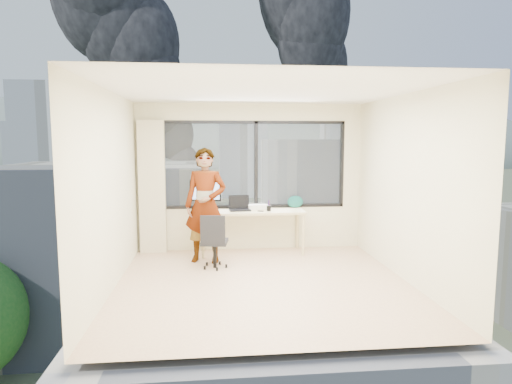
{
  "coord_description": "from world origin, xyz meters",
  "views": [
    {
      "loc": [
        -0.69,
        -5.79,
        1.96
      ],
      "look_at": [
        0.0,
        1.0,
        1.15
      ],
      "focal_mm": 30.71,
      "sensor_mm": 36.0,
      "label": 1
    }
  ],
  "objects": [
    {
      "name": "floor",
      "position": [
        0.0,
        0.0,
        0.0
      ],
      "size": [
        4.0,
        4.0,
        0.01
      ],
      "primitive_type": "cube",
      "color": "#D4B48A",
      "rests_on": "ground"
    },
    {
      "name": "ceiling",
      "position": [
        0.0,
        0.0,
        2.6
      ],
      "size": [
        4.0,
        4.0,
        0.01
      ],
      "primitive_type": "cube",
      "color": "white",
      "rests_on": "ground"
    },
    {
      "name": "wall_front",
      "position": [
        0.0,
        -2.0,
        1.3
      ],
      "size": [
        4.0,
        0.01,
        2.6
      ],
      "primitive_type": "cube",
      "color": "beige",
      "rests_on": "ground"
    },
    {
      "name": "wall_left",
      "position": [
        -2.0,
        0.0,
        1.3
      ],
      "size": [
        0.01,
        4.0,
        2.6
      ],
      "primitive_type": "cube",
      "color": "beige",
      "rests_on": "ground"
    },
    {
      "name": "wall_right",
      "position": [
        2.0,
        0.0,
        1.3
      ],
      "size": [
        0.01,
        4.0,
        2.6
      ],
      "primitive_type": "cube",
      "color": "beige",
      "rests_on": "ground"
    },
    {
      "name": "window_wall",
      "position": [
        0.05,
        2.0,
        1.52
      ],
      "size": [
        3.3,
        0.16,
        1.55
      ],
      "primitive_type": null,
      "color": "black",
      "rests_on": "ground"
    },
    {
      "name": "curtain",
      "position": [
        -1.72,
        1.88,
        1.15
      ],
      "size": [
        0.45,
        0.14,
        2.3
      ],
      "primitive_type": "cube",
      "color": "beige",
      "rests_on": "floor"
    },
    {
      "name": "desk",
      "position": [
        0.0,
        1.66,
        0.38
      ],
      "size": [
        1.8,
        0.6,
        0.75
      ],
      "primitive_type": "cube",
      "color": "#C9B886",
      "rests_on": "floor"
    },
    {
      "name": "chair",
      "position": [
        -0.66,
        0.82,
        0.43
      ],
      "size": [
        0.5,
        0.5,
        0.86
      ],
      "primitive_type": null,
      "rotation": [
        0.0,
        0.0,
        -0.15
      ],
      "color": "black",
      "rests_on": "floor"
    },
    {
      "name": "person",
      "position": [
        -0.8,
        1.19,
        0.92
      ],
      "size": [
        0.76,
        0.58,
        1.84
      ],
      "primitive_type": "imported",
      "rotation": [
        0.0,
        0.0,
        -0.23
      ],
      "color": "#2D2D33",
      "rests_on": "floor"
    },
    {
      "name": "monitor",
      "position": [
        -0.8,
        1.73,
        1.02
      ],
      "size": [
        0.56,
        0.22,
        0.55
      ],
      "primitive_type": null,
      "rotation": [
        0.0,
        0.0,
        -0.19
      ],
      "color": "black",
      "rests_on": "desk"
    },
    {
      "name": "game_console",
      "position": [
        0.1,
        1.87,
        0.79
      ],
      "size": [
        0.38,
        0.33,
        0.08
      ],
      "primitive_type": "cube",
      "rotation": [
        0.0,
        0.0,
        0.15
      ],
      "color": "white",
      "rests_on": "desk"
    },
    {
      "name": "laptop",
      "position": [
        -0.21,
        1.68,
        0.87
      ],
      "size": [
        0.39,
        0.41,
        0.23
      ],
      "primitive_type": null,
      "rotation": [
        0.0,
        0.0,
        0.08
      ],
      "color": "black",
      "rests_on": "desk"
    },
    {
      "name": "cellphone",
      "position": [
        0.14,
        1.55,
        0.76
      ],
      "size": [
        0.11,
        0.07,
        0.01
      ],
      "primitive_type": "cube",
      "rotation": [
        0.0,
        0.0,
        -0.31
      ],
      "color": "black",
      "rests_on": "desk"
    },
    {
      "name": "pen_cup",
      "position": [
        0.28,
        1.58,
        0.8
      ],
      "size": [
        0.09,
        0.09,
        0.09
      ],
      "primitive_type": "cylinder",
      "rotation": [
        0.0,
        0.0,
        -0.27
      ],
      "color": "black",
      "rests_on": "desk"
    },
    {
      "name": "handbag",
      "position": [
        0.8,
        1.89,
        0.86
      ],
      "size": [
        0.31,
        0.2,
        0.22
      ],
      "primitive_type": "ellipsoid",
      "rotation": [
        0.0,
        0.0,
        0.23
      ],
      "color": "#0B4737",
      "rests_on": "desk"
    },
    {
      "name": "exterior_ground",
      "position": [
        0.0,
        120.0,
        -14.0
      ],
      "size": [
        400.0,
        400.0,
        0.04
      ],
      "primitive_type": "cube",
      "color": "#515B3D",
      "rests_on": "ground"
    },
    {
      "name": "near_bldg_a",
      "position": [
        -9.0,
        30.0,
        -7.0
      ],
      "size": [
        16.0,
        12.0,
        14.0
      ],
      "primitive_type": "cube",
      "color": "beige",
      "rests_on": "exterior_ground"
    },
    {
      "name": "near_bldg_b",
      "position": [
        12.0,
        38.0,
        -6.0
      ],
      "size": [
        14.0,
        13.0,
        16.0
      ],
      "primitive_type": "cube",
      "color": "white",
      "rests_on": "exterior_ground"
    },
    {
      "name": "far_tower_a",
      "position": [
        -35.0,
        95.0,
        0.0
      ],
      "size": [
        14.0,
        14.0,
        28.0
      ],
      "primitive_type": "cube",
      "color": "silver",
      "rests_on": "exterior_ground"
    },
    {
      "name": "far_tower_b",
      "position": [
        8.0,
        120.0,
        1.0
      ],
      "size": [
        13.0,
        13.0,
        30.0
      ],
      "primitive_type": "cube",
      "color": "silver",
      "rests_on": "exterior_ground"
    },
    {
      "name": "far_tower_c",
      "position": [
        45.0,
        140.0,
        -1.0
      ],
      "size": [
        15.0,
        15.0,
        26.0
      ],
      "primitive_type": "cube",
      "color": "silver",
      "rests_on": "exterior_ground"
    },
    {
      "name": "far_tower_d",
      "position": [
        -60.0,
        150.0,
        -3.0
      ],
      "size": [
        16.0,
        14.0,
        22.0
      ],
      "primitive_type": "cube",
      "color": "silver",
      "rests_on": "exterior_ground"
    },
    {
      "name": "hill_a",
      "position": [
        -120.0,
        320.0,
        -14.0
      ],
      "size": [
        288.0,
        216.0,
        90.0
      ],
      "primitive_type": "ellipsoid",
      "color": "slate",
      "rests_on": "exterior_ground"
    },
    {
      "name": "hill_b",
      "position": [
        100.0,
        320.0,
        -14.0
      ],
      "size": [
        300.0,
        220.0,
        96.0
      ],
      "primitive_type": "ellipsoid",
      "color": "slate",
      "rests_on": "exterior_ground"
    },
    {
      "name": "tree_b",
      "position": [
        4.0,
        18.0,
        -9.5
      ],
      "size": [
        7.6,
        7.6,
        9.0
      ],
      "primitive_type": null,
      "color": "#1F551C",
      "rests_on": "exterior_ground"
    },
    {
      "name": "tree_c",
      "position": [
        22.0,
        40.0,
        -9.0
      ],
      "size": [
        8.4,
        8.4,
        10.0
      ],
      "primitive_type": null,
      "color": "#1F551C",
      "rests_on": "exterior_ground"
    },
    {
      "name": "smoke_plume_a",
      "position": [
        -10.0,
        150.0,
        39.0
      ],
      "size": [
        40.0,
        24.0,
        90.0
      ],
      "primitive_type": null,
      "color": "black",
      "rests_on": "exterior_ground"
    },
    {
      "name": "smoke_plume_b",
      "position": [
        55.0,
        170.0,
        27.0
      ],
      "size": [
        30.0,
        18.0,
        70.0
      ],
      "primitive_type": null,
      "color": "black",
      "rests_on": "exterior_ground"
    }
  ]
}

